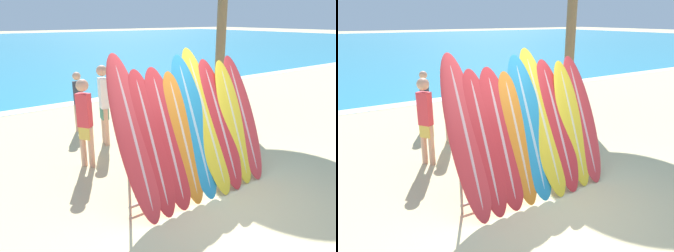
# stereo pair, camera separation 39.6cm
# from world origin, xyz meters

# --- Properties ---
(ground_plane) EXTENTS (160.00, 160.00, 0.00)m
(ground_plane) POSITION_xyz_m (0.00, 0.00, 0.00)
(ground_plane) COLOR beige
(surfboard_rack) EXTENTS (2.61, 0.04, 0.91)m
(surfboard_rack) POSITION_xyz_m (0.03, 0.49, 0.49)
(surfboard_rack) COLOR gray
(surfboard_rack) RESTS_ON ground_plane
(surfboard_slot_0) EXTENTS (0.54, 1.15, 2.32)m
(surfboard_slot_0) POSITION_xyz_m (-1.10, 0.59, 1.16)
(surfboard_slot_0) COLOR red
(surfboard_slot_0) RESTS_ON ground_plane
(surfboard_slot_1) EXTENTS (0.53, 1.00, 2.08)m
(surfboard_slot_1) POSITION_xyz_m (-0.83, 0.53, 1.04)
(surfboard_slot_1) COLOR red
(surfboard_slot_1) RESTS_ON ground_plane
(surfboard_slot_2) EXTENTS (0.58, 0.96, 2.09)m
(surfboard_slot_2) POSITION_xyz_m (-0.53, 0.53, 1.04)
(surfboard_slot_2) COLOR red
(surfboard_slot_2) RESTS_ON ground_plane
(surfboard_slot_3) EXTENTS (0.50, 0.91, 2.00)m
(surfboard_slot_3) POSITION_xyz_m (-0.25, 0.51, 1.00)
(surfboard_slot_3) COLOR orange
(surfboard_slot_3) RESTS_ON ground_plane
(surfboard_slot_4) EXTENTS (0.59, 1.04, 2.24)m
(surfboard_slot_4) POSITION_xyz_m (0.03, 0.56, 1.12)
(surfboard_slot_4) COLOR teal
(surfboard_slot_4) RESTS_ON ground_plane
(surfboard_slot_5) EXTENTS (0.57, 1.20, 2.33)m
(surfboard_slot_5) POSITION_xyz_m (0.31, 0.59, 1.16)
(surfboard_slot_5) COLOR yellow
(surfboard_slot_5) RESTS_ON ground_plane
(surfboard_slot_6) EXTENTS (0.58, 1.08, 2.13)m
(surfboard_slot_6) POSITION_xyz_m (0.59, 0.54, 1.06)
(surfboard_slot_6) COLOR red
(surfboard_slot_6) RESTS_ON ground_plane
(surfboard_slot_7) EXTENTS (0.52, 0.95, 2.09)m
(surfboard_slot_7) POSITION_xyz_m (0.90, 0.52, 1.05)
(surfboard_slot_7) COLOR yellow
(surfboard_slot_7) RESTS_ON ground_plane
(surfboard_slot_8) EXTENTS (0.56, 1.02, 2.15)m
(surfboard_slot_8) POSITION_xyz_m (1.17, 0.54, 1.08)
(surfboard_slot_8) COLOR red
(surfboard_slot_8) RESTS_ON ground_plane
(person_near_water) EXTENTS (0.25, 0.20, 1.52)m
(person_near_water) POSITION_xyz_m (-0.35, 4.61, 0.83)
(person_near_water) COLOR tan
(person_near_water) RESTS_ON ground_plane
(person_mid_beach) EXTENTS (0.27, 0.30, 1.74)m
(person_mid_beach) POSITION_xyz_m (-1.07, 2.45, 0.95)
(person_mid_beach) COLOR tan
(person_mid_beach) RESTS_ON ground_plane
(person_far_left) EXTENTS (0.24, 0.26, 1.53)m
(person_far_left) POSITION_xyz_m (1.01, 2.48, 0.83)
(person_far_left) COLOR tan
(person_far_left) RESTS_ON ground_plane
(person_far_right) EXTENTS (0.24, 0.30, 1.82)m
(person_far_right) POSITION_xyz_m (-0.23, 3.36, 0.99)
(person_far_right) COLOR tan
(person_far_right) RESTS_ON ground_plane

